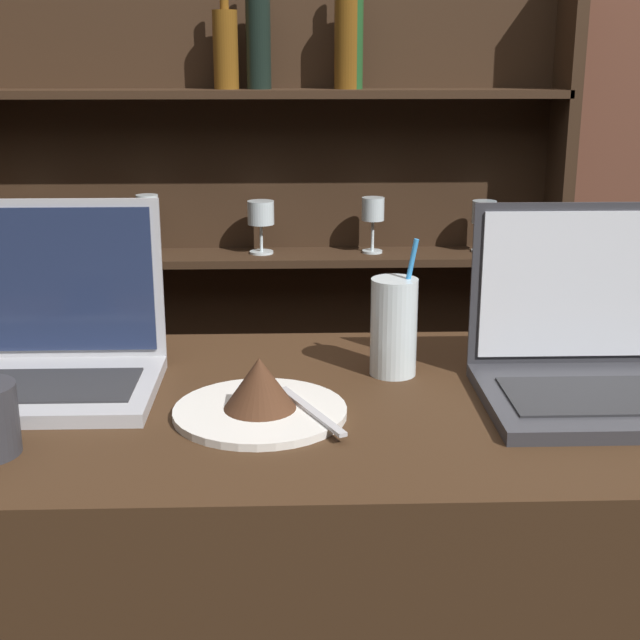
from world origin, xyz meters
The scene contains 6 objects.
back_wall centered at (0.00, 1.58, 1.35)m, with size 7.00×0.06×2.70m.
back_shelf centered at (-0.03, 1.50, 0.87)m, with size 1.56×0.18×1.65m.
laptop_near centered at (-0.30, 0.35, 1.03)m, with size 0.32×0.23×0.25m.
laptop_far centered at (0.46, 0.30, 1.02)m, with size 0.34×0.25×0.25m.
cake_plate centered at (0.00, 0.24, 1.00)m, with size 0.22×0.22×0.08m.
water_glass centered at (0.18, 0.39, 1.04)m, with size 0.07×0.07×0.20m.
Camera 1 is at (0.04, -0.81, 1.40)m, focal length 50.00 mm.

